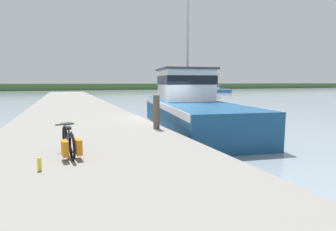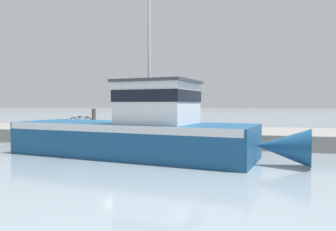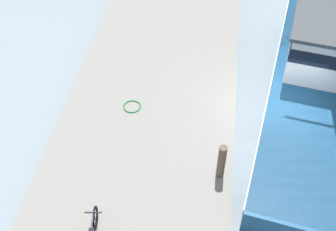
{
  "view_description": "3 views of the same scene",
  "coord_description": "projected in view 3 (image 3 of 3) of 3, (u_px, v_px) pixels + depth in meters",
  "views": [
    {
      "loc": [
        -4.89,
        -11.91,
        2.46
      ],
      "look_at": [
        -0.88,
        -1.89,
        1.09
      ],
      "focal_mm": 28.0,
      "sensor_mm": 36.0,
      "label": 1
    },
    {
      "loc": [
        14.91,
        5.55,
        2.28
      ],
      "look_at": [
        0.03,
        1.78,
        1.73
      ],
      "focal_mm": 35.0,
      "sensor_mm": 36.0,
      "label": 2
    },
    {
      "loc": [
        -2.27,
        -10.29,
        10.77
      ],
      "look_at": [
        -3.56,
        -0.84,
        0.82
      ],
      "focal_mm": 45.0,
      "sensor_mm": 36.0,
      "label": 3
    }
  ],
  "objects": [
    {
      "name": "mooring_post",
      "position": [
        222.0,
        162.0,
        11.76
      ],
      "size": [
        0.23,
        0.23,
        1.24
      ],
      "primitive_type": "cylinder",
      "color": "brown",
      "rests_on": "dock_pier"
    },
    {
      "name": "dock_pier",
      "position": [
        152.0,
        105.0,
        14.74
      ],
      "size": [
        5.74,
        80.0,
        0.77
      ],
      "primitive_type": "cube",
      "color": "gray",
      "rests_on": "ground_plane"
    },
    {
      "name": "fishing_boat_main",
      "position": [
        323.0,
        85.0,
        14.31
      ],
      "size": [
        5.14,
        12.87,
        9.28
      ],
      "rotation": [
        0.0,
        0.0,
        -0.17
      ],
      "color": "navy",
      "rests_on": "ground_plane"
    },
    {
      "name": "hose_coil",
      "position": [
        132.0,
        106.0,
        14.12
      ],
      "size": [
        0.6,
        0.6,
        0.04
      ],
      "primitive_type": "torus",
      "color": "#197A2D",
      "rests_on": "dock_pier"
    },
    {
      "name": "ground_plane",
      "position": [
        273.0,
        125.0,
        14.62
      ],
      "size": [
        320.0,
        320.0,
        0.0
      ],
      "primitive_type": "plane",
      "color": "#84939E"
    }
  ]
}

